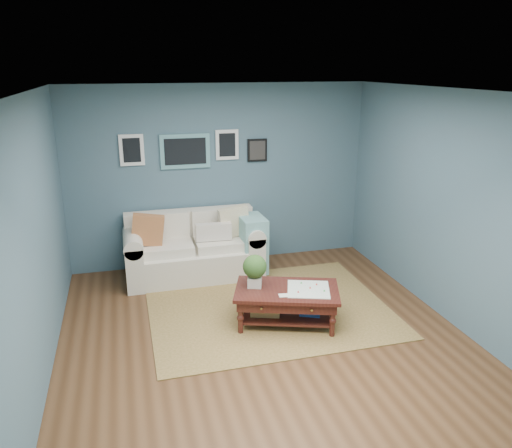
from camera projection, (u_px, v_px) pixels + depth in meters
name	position (u px, v px, depth m)	size (l,w,h in m)	color
room_shell	(264.00, 223.00, 5.23)	(5.00, 5.02, 2.70)	brown
area_rug	(268.00, 308.00, 6.31)	(2.95, 2.36, 0.01)	brown
loveseat	(199.00, 248.00, 7.23)	(1.98, 0.90, 1.02)	silver
coffee_table	(281.00, 294.00, 5.85)	(1.36, 1.05, 0.84)	#35100F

